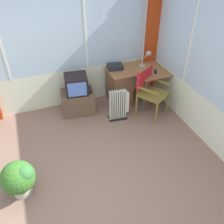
% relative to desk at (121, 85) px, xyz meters
% --- Properties ---
extents(ground, '(5.45, 5.69, 0.06)m').
position_rel_desk_xyz_m(ground, '(-1.35, -2.01, -0.42)').
color(ground, '#826353').
extents(north_window_panel, '(4.45, 0.07, 2.57)m').
position_rel_desk_xyz_m(north_window_panel, '(-1.35, 0.36, 0.89)').
color(north_window_panel, silver).
rests_on(north_window_panel, ground).
extents(curtain_corner, '(0.31, 0.11, 2.47)m').
position_rel_desk_xyz_m(curtain_corner, '(0.78, 0.23, 0.84)').
color(curtain_corner, '#B03612').
rests_on(curtain_corner, ground).
extents(desk, '(1.13, 0.86, 0.74)m').
position_rel_desk_xyz_m(desk, '(0.00, 0.00, 0.00)').
color(desk, '#935F35').
rests_on(desk, ground).
extents(desk_lamp, '(0.23, 0.20, 0.33)m').
position_rel_desk_xyz_m(desk_lamp, '(0.56, -0.01, 0.56)').
color(desk_lamp, '#B2B7BC').
rests_on(desk_lamp, desk).
extents(tv_remote, '(0.10, 0.15, 0.02)m').
position_rel_desk_xyz_m(tv_remote, '(0.60, -0.30, 0.35)').
color(tv_remote, black).
rests_on(tv_remote, desk).
extents(paper_tray, '(0.33, 0.27, 0.09)m').
position_rel_desk_xyz_m(paper_tray, '(-0.10, 0.13, 0.39)').
color(paper_tray, black).
rests_on(paper_tray, desk).
extents(wooden_armchair, '(0.66, 0.66, 0.96)m').
position_rel_desk_xyz_m(wooden_armchair, '(0.32, -0.54, 0.22)').
color(wooden_armchair, olive).
rests_on(wooden_armchair, ground).
extents(tv_on_stand, '(0.70, 0.53, 0.82)m').
position_rel_desk_xyz_m(tv_on_stand, '(-0.95, -0.04, -0.03)').
color(tv_on_stand, brown).
rests_on(tv_on_stand, ground).
extents(space_heater, '(0.40, 0.21, 0.63)m').
position_rel_desk_xyz_m(space_heater, '(-0.27, -0.54, -0.07)').
color(space_heater, silver).
rests_on(space_heater, ground).
extents(potted_plant, '(0.46, 0.46, 0.56)m').
position_rel_desk_xyz_m(potted_plant, '(-2.18, -1.64, -0.07)').
color(potted_plant, beige).
rests_on(potted_plant, ground).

